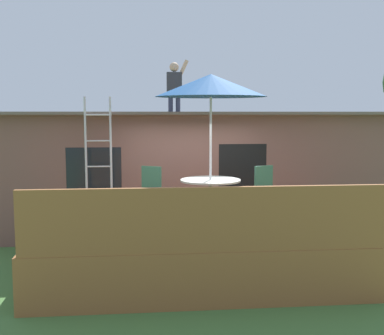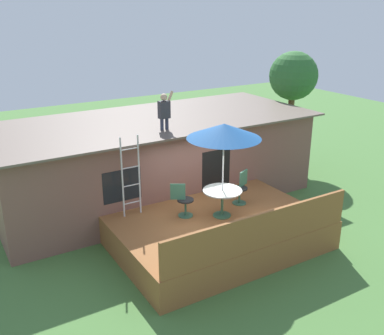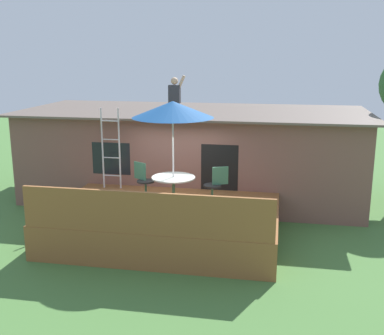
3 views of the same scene
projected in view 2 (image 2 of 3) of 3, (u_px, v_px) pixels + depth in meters
ground_plane at (215, 243)px, 12.21m from camera, size 40.00×40.00×0.00m
house at (155, 159)px, 14.64m from camera, size 10.50×4.50×2.71m
deck at (215, 230)px, 12.07m from camera, size 5.36×3.89×0.80m
deck_railing at (262, 231)px, 10.25m from camera, size 5.26×0.08×0.90m
patio_table at (222, 196)px, 11.79m from camera, size 1.04×1.04×0.74m
patio_umbrella at (224, 131)px, 11.19m from camera, size 1.90×1.90×2.54m
step_ladder at (131, 176)px, 11.69m from camera, size 0.52×0.04×2.20m
person_figure at (164, 109)px, 12.77m from camera, size 0.47×0.20×1.11m
patio_chair_left at (183, 200)px, 11.84m from camera, size 0.57×0.44×0.92m
patio_chair_right at (241, 188)px, 12.65m from camera, size 0.59×0.44×0.92m
backyard_tree at (293, 77)px, 17.43m from camera, size 1.89×1.89×4.46m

